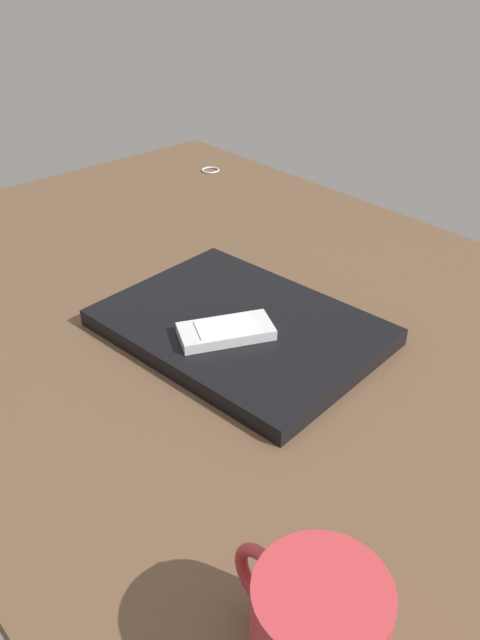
# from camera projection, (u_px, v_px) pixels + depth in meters

# --- Properties ---
(desk_surface) EXTENTS (1.20, 0.80, 0.03)m
(desk_surface) POSITION_uv_depth(u_px,v_px,m) (242.00, 321.00, 0.79)
(desk_surface) COLOR brown
(desk_surface) RESTS_ON ground
(laptop_closed) EXTENTS (0.33, 0.26, 0.02)m
(laptop_closed) POSITION_uv_depth(u_px,v_px,m) (240.00, 327.00, 0.73)
(laptop_closed) COLOR black
(laptop_closed) RESTS_ON desk_surface
(cell_phone_on_laptop) EXTENTS (0.09, 0.11, 0.01)m
(cell_phone_on_laptop) POSITION_uv_depth(u_px,v_px,m) (226.00, 331.00, 0.69)
(cell_phone_on_laptop) COLOR silver
(cell_phone_on_laptop) RESTS_ON laptop_closed
(key_ring) EXTENTS (0.03, 0.03, 0.00)m
(key_ring) POSITION_uv_depth(u_px,v_px,m) (210.00, 170.00, 1.21)
(key_ring) COLOR silver
(key_ring) RESTS_ON desk_surface
(coffee_mug) EXTENTS (0.12, 0.08, 0.09)m
(coffee_mug) POSITION_uv_depth(u_px,v_px,m) (315.00, 631.00, 0.38)
(coffee_mug) COLOR #B23338
(coffee_mug) RESTS_ON desk_surface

